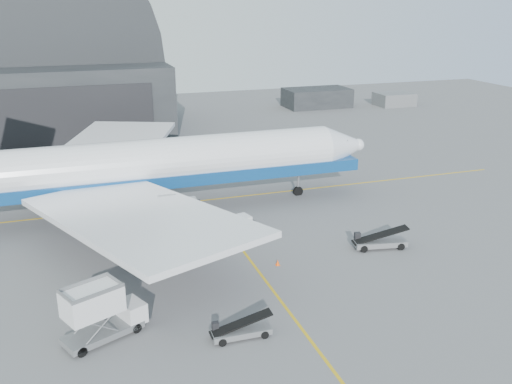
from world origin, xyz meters
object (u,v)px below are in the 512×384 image
object	(u,v)px
pushback_tug	(239,226)
belt_loader_a	(240,330)
airliner	(142,166)
catering_truck	(100,313)
belt_loader_b	(379,242)

from	to	relation	value
pushback_tug	belt_loader_a	size ratio (longest dim) A/B	0.89
airliner	belt_loader_a	distance (m)	27.59
belt_loader_a	pushback_tug	bearing A→B (deg)	73.85
airliner	catering_truck	world-z (taller)	airliner
airliner	catering_truck	bearing A→B (deg)	-104.78
catering_truck	airliner	bearing A→B (deg)	50.80
airliner	belt_loader_b	world-z (taller)	airliner
belt_loader_b	catering_truck	bearing A→B (deg)	-154.07
belt_loader_b	airliner	bearing A→B (deg)	150.12
catering_truck	belt_loader_a	size ratio (longest dim) A/B	1.38
catering_truck	belt_loader_b	distance (m)	27.32
pushback_tug	belt_loader_b	world-z (taller)	belt_loader_b
pushback_tug	catering_truck	bearing A→B (deg)	-147.96
pushback_tug	airliner	bearing A→B (deg)	120.03
airliner	pushback_tug	world-z (taller)	airliner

